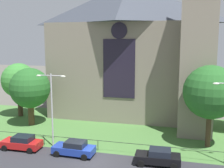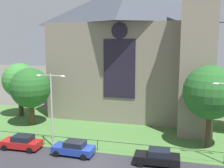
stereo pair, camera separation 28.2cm
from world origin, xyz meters
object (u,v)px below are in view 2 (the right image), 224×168
parked_car_red (22,142)px  tree_right_near (210,92)px  parked_car_black (157,157)px  church_building (133,49)px  tree_left_near (30,88)px  tree_left_far (20,81)px  streetlamp_near (51,100)px  parked_car_blue (74,148)px

parked_car_red → tree_right_near: bearing=-164.3°
tree_right_near → parked_car_red: (-19.28, -5.76, -5.30)m
parked_car_red → parked_car_black: 14.41m
church_building → parked_car_red: church_building is taller
tree_left_near → tree_left_far: size_ratio=0.97×
tree_right_near → parked_car_black: (-4.87, -5.85, -5.30)m
tree_right_near → streetlamp_near: 16.98m
streetlamp_near → church_building: bearing=69.0°
church_building → parked_car_black: (5.68, -17.03, -9.53)m
tree_right_near → tree_left_far: size_ratio=1.10×
tree_right_near → parked_car_red: 20.81m
tree_right_near → tree_left_far: tree_right_near is taller
church_building → tree_left_far: 17.83m
church_building → tree_left_near: church_building is taller
tree_right_near → parked_car_black: 9.28m
parked_car_blue → tree_right_near: bearing=-154.8°
tree_left_far → parked_car_black: size_ratio=1.90×
tree_right_near → streetlamp_near: bearing=-165.8°
tree_left_far → streetlamp_near: size_ratio=1.01×
streetlamp_near → parked_car_red: (-2.84, -1.59, -4.39)m
tree_left_far → parked_car_black: tree_left_far is taller
tree_left_near → tree_right_near: 23.02m
church_building → parked_car_black: size_ratio=6.08×
tree_left_near → parked_car_blue: bearing=-40.3°
parked_car_red → parked_car_blue: (6.00, -0.08, 0.00)m
streetlamp_near → parked_car_black: (11.57, -1.68, -4.39)m
tree_right_near → parked_car_black: size_ratio=2.10×
parked_car_red → parked_car_black: size_ratio=0.99×
tree_left_far → parked_car_red: tree_left_far is taller
tree_left_near → tree_left_far: 5.42m
parked_car_red → parked_car_blue: same height
streetlamp_near → parked_car_red: size_ratio=1.90×
tree_left_far → streetlamp_near: 14.53m
church_building → tree_left_far: bearing=-162.1°
parked_car_black → tree_right_near: bearing=-132.4°
tree_left_near → tree_right_near: tree_right_near is taller
tree_left_far → parked_car_black: bearing=-28.1°
parked_car_blue → parked_car_black: same height
tree_left_near → tree_left_far: tree_left_far is taller
church_building → tree_right_near: (10.55, -11.19, -4.22)m
church_building → parked_car_blue: size_ratio=6.13×
parked_car_red → parked_car_blue: 6.00m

